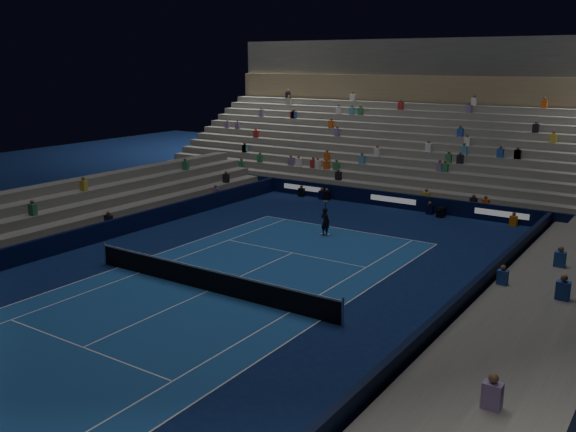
# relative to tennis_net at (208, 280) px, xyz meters

# --- Properties ---
(ground) EXTENTS (90.00, 90.00, 0.00)m
(ground) POSITION_rel_tennis_net_xyz_m (0.00, 0.00, -0.50)
(ground) COLOR #0C1B49
(ground) RESTS_ON ground
(court_surface) EXTENTS (10.97, 23.77, 0.01)m
(court_surface) POSITION_rel_tennis_net_xyz_m (0.00, 0.00, -0.50)
(court_surface) COLOR #1A4B91
(court_surface) RESTS_ON ground
(sponsor_barrier_far) EXTENTS (44.00, 0.25, 1.00)m
(sponsor_barrier_far) POSITION_rel_tennis_net_xyz_m (0.00, 18.50, -0.00)
(sponsor_barrier_far) COLOR black
(sponsor_barrier_far) RESTS_ON ground
(sponsor_barrier_east) EXTENTS (0.25, 37.00, 1.00)m
(sponsor_barrier_east) POSITION_rel_tennis_net_xyz_m (9.70, 0.00, -0.00)
(sponsor_barrier_east) COLOR black
(sponsor_barrier_east) RESTS_ON ground
(sponsor_barrier_west) EXTENTS (0.25, 37.00, 1.00)m
(sponsor_barrier_west) POSITION_rel_tennis_net_xyz_m (-9.70, 0.00, -0.00)
(sponsor_barrier_west) COLOR black
(sponsor_barrier_west) RESTS_ON ground
(grandstand_main) EXTENTS (44.00, 15.20, 11.20)m
(grandstand_main) POSITION_rel_tennis_net_xyz_m (0.00, 27.90, 2.87)
(grandstand_main) COLOR slate
(grandstand_main) RESTS_ON ground
(grandstand_east) EXTENTS (5.00, 37.00, 2.50)m
(grandstand_east) POSITION_rel_tennis_net_xyz_m (13.17, 0.00, 0.41)
(grandstand_east) COLOR #63635E
(grandstand_east) RESTS_ON ground
(grandstand_west) EXTENTS (5.00, 37.00, 2.50)m
(grandstand_west) POSITION_rel_tennis_net_xyz_m (-13.17, 0.00, 0.41)
(grandstand_west) COLOR slate
(grandstand_west) RESTS_ON ground
(tennis_net) EXTENTS (12.90, 0.10, 1.10)m
(tennis_net) POSITION_rel_tennis_net_xyz_m (0.00, 0.00, 0.00)
(tennis_net) COLOR #B2B2B7
(tennis_net) RESTS_ON ground
(tennis_player) EXTENTS (0.63, 0.47, 1.58)m
(tennis_player) POSITION_rel_tennis_net_xyz_m (-0.27, 10.09, 0.29)
(tennis_player) COLOR black
(tennis_player) RESTS_ON ground
(broadcast_camera) EXTENTS (0.45, 0.90, 0.60)m
(broadcast_camera) POSITION_rel_tennis_net_xyz_m (3.51, 17.75, -0.19)
(broadcast_camera) COLOR black
(broadcast_camera) RESTS_ON ground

